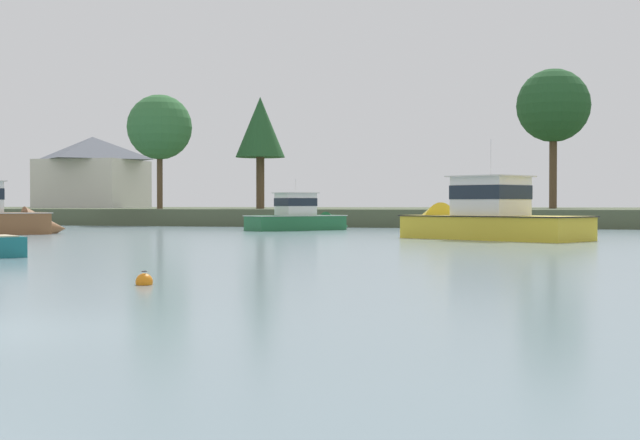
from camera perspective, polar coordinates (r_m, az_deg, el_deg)
The scene contains 9 objects.
far_shore_bank at distance 96.33m, azimuth 11.19°, elevation 0.32°, with size 173.53×55.83×1.37m, color #4C563D.
cruiser_green at distance 62.72m, azimuth -1.01°, elevation -0.11°, with size 6.75×7.42×4.28m.
cruiser_yellow at distance 47.75m, azimuth 9.61°, elevation -0.33°, with size 11.12×8.36×6.40m.
mooring_buoy_orange at distance 20.54m, azimuth -10.85°, elevation -3.78°, with size 0.38×0.38×0.43m.
mooring_buoy_white at distance 57.03m, azimuth 11.87°, elevation -0.75°, with size 0.38×0.38×0.43m.
shore_tree_left_mid at distance 82.88m, azimuth -3.73°, elevation 5.69°, with size 4.43×4.43×10.04m.
shore_tree_far_right at distance 92.38m, azimuth 14.27°, elevation 6.86°, with size 7.10×7.10×13.53m.
shore_tree_right_mid at distance 82.05m, azimuth -9.92°, elevation 5.68°, with size 5.68×5.68×10.01m.
cottage_near_water at distance 106.91m, azimuth -13.92°, elevation 2.96°, with size 10.79×10.14×8.02m.
Camera 1 is at (7.87, -10.93, 1.77)m, focal length 51.59 mm.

